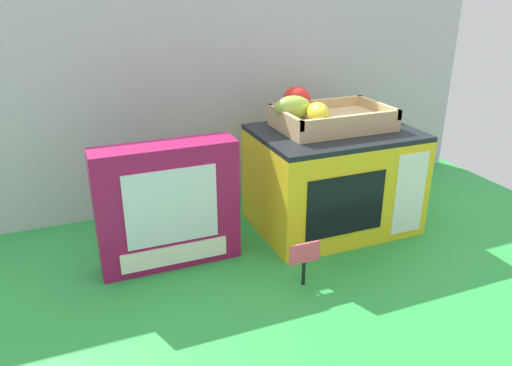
% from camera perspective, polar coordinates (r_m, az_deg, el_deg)
% --- Properties ---
extents(ground_plane, '(1.70, 1.70, 0.00)m').
position_cam_1_polar(ground_plane, '(1.26, -0.18, -6.36)').
color(ground_plane, green).
rests_on(ground_plane, ground).
extents(display_back_panel, '(1.61, 0.03, 0.57)m').
position_cam_1_polar(display_back_panel, '(1.40, -4.51, 9.21)').
color(display_back_panel, '#B7BABF').
rests_on(display_back_panel, ground).
extents(toy_microwave, '(0.39, 0.29, 0.26)m').
position_cam_1_polar(toy_microwave, '(1.29, 8.68, 0.52)').
color(toy_microwave, yellow).
rests_on(toy_microwave, ground).
extents(food_groups_crate, '(0.29, 0.18, 0.10)m').
position_cam_1_polar(food_groups_crate, '(1.25, 7.56, 7.64)').
color(food_groups_crate, tan).
rests_on(food_groups_crate, toy_microwave).
extents(cookie_set_box, '(0.31, 0.08, 0.28)m').
position_cam_1_polar(cookie_set_box, '(1.12, -10.03, -2.60)').
color(cookie_set_box, '#99144C').
rests_on(cookie_set_box, ground).
extents(price_sign, '(0.07, 0.01, 0.10)m').
position_cam_1_polar(price_sign, '(1.06, 5.57, -8.46)').
color(price_sign, black).
rests_on(price_sign, ground).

